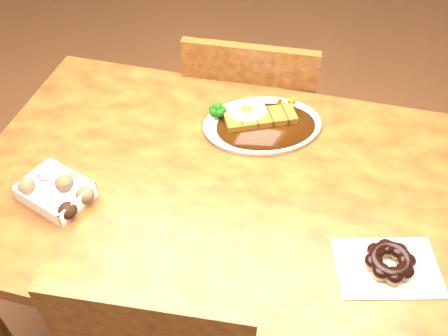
% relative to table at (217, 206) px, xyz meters
% --- Properties ---
extents(ground, '(6.00, 6.00, 0.00)m').
position_rel_table_xyz_m(ground, '(0.00, 0.00, -0.65)').
color(ground, brown).
rests_on(ground, ground).
extents(table, '(1.20, 0.80, 0.75)m').
position_rel_table_xyz_m(table, '(0.00, 0.00, 0.00)').
color(table, '#451E0D').
rests_on(table, ground).
extents(chair_far, '(0.44, 0.44, 0.87)m').
position_rel_table_xyz_m(chair_far, '(-0.02, 0.53, -0.17)').
color(chair_far, '#451E0D').
rests_on(chair_far, ground).
extents(katsu_curry_plate, '(0.37, 0.32, 0.06)m').
position_rel_table_xyz_m(katsu_curry_plate, '(0.06, 0.22, 0.11)').
color(katsu_curry_plate, white).
rests_on(katsu_curry_plate, table).
extents(donut_box, '(0.19, 0.16, 0.04)m').
position_rel_table_xyz_m(donut_box, '(-0.35, -0.15, 0.12)').
color(donut_box, white).
rests_on(donut_box, table).
extents(pon_de_ring, '(0.24, 0.20, 0.04)m').
position_rel_table_xyz_m(pon_de_ring, '(0.41, -0.15, 0.12)').
color(pon_de_ring, silver).
rests_on(pon_de_ring, table).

